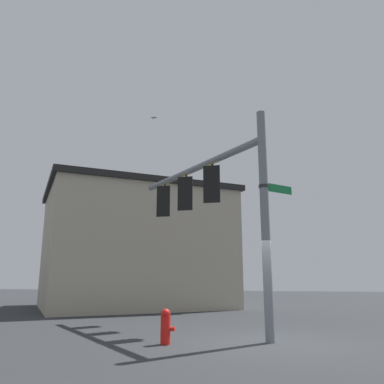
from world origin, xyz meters
TOP-DOWN VIEW (x-y plane):
  - ground_plane at (0.00, 0.00)m, footprint 80.00×80.00m
  - signal_pole at (0.00, 0.00)m, footprint 0.23×0.23m
  - mast_arm at (-2.47, 2.43)m, footprint 5.09×5.02m
  - traffic_light_nearest_pole at (-1.69, 1.69)m, footprint 0.54×0.49m
  - traffic_light_mid_inner at (-2.85, 2.83)m, footprint 0.54×0.49m
  - traffic_light_mid_outer at (-4.02, 3.98)m, footprint 0.54×0.49m
  - street_name_sign at (0.21, 0.21)m, footprint 0.87×0.89m
  - bird_flying at (-4.44, 3.66)m, footprint 0.23×0.33m
  - storefront_building at (-7.76, 10.23)m, footprint 12.75×12.59m
  - fire_hydrant at (-2.44, -0.82)m, footprint 0.35×0.24m

SIDE VIEW (x-z plane):
  - ground_plane at x=0.00m, z-range 0.00..0.00m
  - fire_hydrant at x=-2.44m, z-range 0.00..0.83m
  - signal_pole at x=0.00m, z-range 0.00..6.10m
  - storefront_building at x=-7.76m, z-range 0.01..6.43m
  - street_name_sign at x=0.21m, z-range 3.85..4.07m
  - traffic_light_nearest_pole at x=-1.69m, z-range 3.83..5.14m
  - traffic_light_mid_inner at x=-2.85m, z-range 3.83..5.14m
  - traffic_light_mid_outer at x=-4.02m, z-range 3.83..5.14m
  - mast_arm at x=-2.47m, z-range 5.18..5.40m
  - bird_flying at x=-4.44m, z-range 7.90..8.01m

